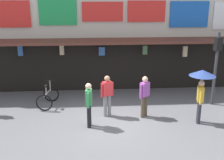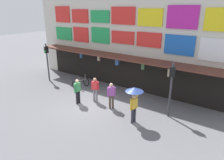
% 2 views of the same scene
% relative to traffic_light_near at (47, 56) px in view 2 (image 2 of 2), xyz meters
% --- Properties ---
extents(ground_plane, '(80.00, 80.00, 0.00)m').
position_rel_traffic_light_near_xyz_m(ground_plane, '(5.97, -1.59, -2.14)').
color(ground_plane, slate).
extents(shopfront, '(18.00, 2.60, 8.00)m').
position_rel_traffic_light_near_xyz_m(shopfront, '(5.97, 2.98, 1.82)').
color(shopfront, beige).
rests_on(shopfront, ground).
extents(traffic_light_near, '(0.28, 0.33, 3.20)m').
position_rel_traffic_light_near_xyz_m(traffic_light_near, '(0.00, 0.00, 0.00)').
color(traffic_light_near, '#38383D').
rests_on(traffic_light_near, ground).
extents(traffic_light_far, '(0.32, 0.35, 3.20)m').
position_rel_traffic_light_near_xyz_m(traffic_light_far, '(10.71, 0.02, 0.00)').
color(traffic_light_far, '#38383D').
rests_on(traffic_light_far, ground).
extents(bicycle_parked, '(0.87, 1.24, 1.05)m').
position_rel_traffic_light_near_xyz_m(bicycle_parked, '(3.47, 0.32, -1.75)').
color(bicycle_parked, black).
rests_on(bicycle_parked, ground).
extents(pedestrian_in_green, '(0.50, 0.33, 1.68)m').
position_rel_traffic_light_near_xyz_m(pedestrian_in_green, '(6.00, -0.93, -1.19)').
color(pedestrian_in_green, gray).
rests_on(pedestrian_in_green, ground).
extents(pedestrian_with_umbrella, '(0.96, 0.96, 2.08)m').
position_rel_traffic_light_near_xyz_m(pedestrian_with_umbrella, '(9.42, -1.79, -0.50)').
color(pedestrian_with_umbrella, '#2D2D38').
rests_on(pedestrian_with_umbrella, ground).
extents(pedestrian_in_yellow, '(0.25, 0.53, 1.68)m').
position_rel_traffic_light_near_xyz_m(pedestrian_in_yellow, '(5.28, -1.83, -1.19)').
color(pedestrian_in_yellow, black).
rests_on(pedestrian_in_yellow, ground).
extents(pedestrian_in_blue, '(0.43, 0.40, 1.68)m').
position_rel_traffic_light_near_xyz_m(pedestrian_in_blue, '(7.45, -1.12, -1.19)').
color(pedestrian_in_blue, brown).
rests_on(pedestrian_in_blue, ground).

